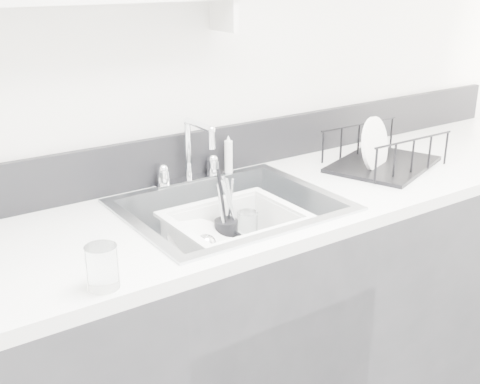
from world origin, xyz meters
TOP-DOWN VIEW (x-y plane):
  - counter_run at (0.00, 1.19)m, footprint 3.20×0.62m
  - backsplash at (0.00, 1.49)m, footprint 3.20×0.02m
  - sink at (0.00, 1.19)m, footprint 0.64×0.52m
  - faucet at (0.00, 1.44)m, footprint 0.26×0.18m
  - side_sprayer at (0.16, 1.44)m, footprint 0.03×0.03m
  - wall_shelf at (-0.35, 1.42)m, footprint 1.00×0.16m
  - wash_tub at (-0.01, 1.15)m, footprint 0.39×0.32m
  - plate_stack at (-0.09, 1.20)m, footprint 0.26×0.25m
  - utensil_cup at (0.00, 1.22)m, footprint 0.07×0.07m
  - ladle at (-0.04, 1.15)m, footprint 0.28×0.16m
  - tumbler_in_tub at (0.09, 1.23)m, footprint 0.08×0.08m
  - tumbler_counter at (-0.51, 0.94)m, footprint 0.09×0.09m
  - dish_rack at (0.67, 1.20)m, footprint 0.48×0.42m
  - bowl_small at (0.09, 1.14)m, footprint 0.16×0.16m

SIDE VIEW (x-z plane):
  - counter_run at x=0.00m, z-range 0.00..0.92m
  - bowl_small at x=0.09m, z-range 0.77..0.80m
  - plate_stack at x=-0.09m, z-range 0.74..0.84m
  - ladle at x=-0.04m, z-range 0.77..0.84m
  - tumbler_in_tub at x=0.09m, z-range 0.77..0.86m
  - utensil_cup at x=0.00m, z-range 0.70..0.95m
  - wash_tub at x=-0.01m, z-range 0.75..0.90m
  - sink at x=0.00m, z-range 0.73..0.93m
  - tumbler_counter at x=-0.51m, z-range 0.92..1.02m
  - faucet at x=0.00m, z-range 0.87..1.09m
  - dish_rack at x=0.67m, z-range 0.92..1.06m
  - side_sprayer at x=0.16m, z-range 0.92..1.06m
  - backsplash at x=0.00m, z-range 0.92..1.08m
  - wall_shelf at x=-0.35m, z-range 1.45..1.57m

